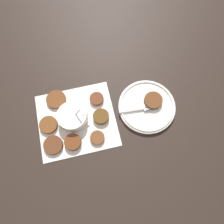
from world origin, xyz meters
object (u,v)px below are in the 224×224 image
at_px(sauce_bowl, 73,117).
at_px(serving_plate, 147,106).
at_px(fork, 143,108).
at_px(fritter_on_plate, 153,100).

relative_size(sauce_bowl, serving_plate, 0.54).
relative_size(serving_plate, fork, 1.42).
bearing_deg(fork, fritter_on_plate, 33.40).
distance_m(sauce_bowl, fritter_on_plate, 0.33).
bearing_deg(fritter_on_plate, fork, -146.60).
relative_size(sauce_bowl, fritter_on_plate, 1.70).
bearing_deg(sauce_bowl, serving_plate, 5.43).
distance_m(serving_plate, fritter_on_plate, 0.04).
relative_size(fritter_on_plate, fork, 0.45).
distance_m(fritter_on_plate, fork, 0.05).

